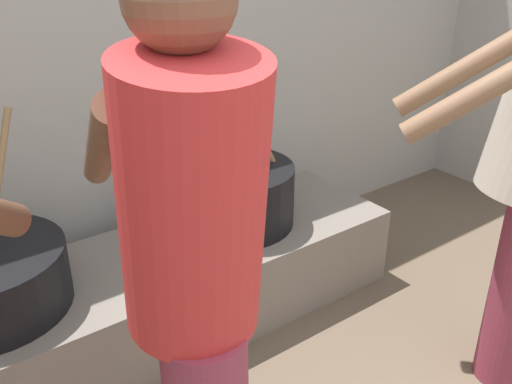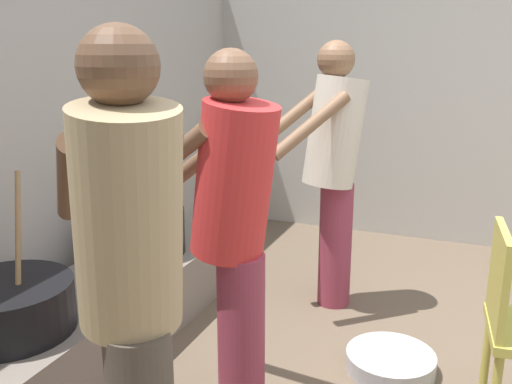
# 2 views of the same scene
# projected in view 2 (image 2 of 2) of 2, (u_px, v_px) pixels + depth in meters

# --- Properties ---
(hearth_ledge) EXTENTS (2.31, 0.60, 0.37)m
(hearth_ledge) POSITION_uv_depth(u_px,v_px,m) (97.00, 318.00, 2.98)
(hearth_ledge) COLOR slate
(hearth_ledge) RESTS_ON ground_plane
(cooking_pot_main) EXTENTS (0.56, 0.56, 0.67)m
(cooking_pot_main) POSITION_uv_depth(u_px,v_px,m) (9.00, 307.00, 2.45)
(cooking_pot_main) COLOR black
(cooking_pot_main) RESTS_ON hearth_ledge
(cooking_pot_secondary) EXTENTS (0.51, 0.51, 0.72)m
(cooking_pot_secondary) POSITION_uv_depth(u_px,v_px,m) (142.00, 230.00, 3.38)
(cooking_pot_secondary) COLOR black
(cooking_pot_secondary) RESTS_ON hearth_ledge
(cook_in_tan_shirt) EXTENTS (0.71, 0.70, 1.64)m
(cook_in_tan_shirt) POSITION_uv_depth(u_px,v_px,m) (132.00, 277.00, 1.61)
(cook_in_tan_shirt) COLOR #4C4238
(cook_in_tan_shirt) RESTS_ON ground_plane
(cook_in_cream_shirt) EXTENTS (0.70, 0.69, 1.60)m
(cook_in_cream_shirt) POSITION_uv_depth(u_px,v_px,m) (333.00, 160.00, 3.32)
(cook_in_cream_shirt) COLOR #8C3347
(cook_in_cream_shirt) RESTS_ON ground_plane
(cook_in_red_shirt) EXTENTS (0.47, 0.71, 1.57)m
(cook_in_red_shirt) POSITION_uv_depth(u_px,v_px,m) (234.00, 221.00, 2.27)
(cook_in_red_shirt) COLOR #8C3347
(cook_in_red_shirt) RESTS_ON ground_plane
(metal_mixing_bowl) EXTENTS (0.44, 0.44, 0.09)m
(metal_mixing_bowl) POSITION_uv_depth(u_px,v_px,m) (390.00, 362.00, 2.82)
(metal_mixing_bowl) COLOR #B7B7BC
(metal_mixing_bowl) RESTS_ON ground_plane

